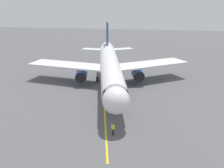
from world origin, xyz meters
name	(u,v)px	position (x,y,z in m)	size (l,w,h in m)	color
ground_plane	(104,85)	(0.00, 0.00, 0.00)	(220.00, 220.00, 0.00)	#565659
apron_lead_in_line	(104,96)	(-1.31, 6.23, 0.01)	(0.24, 40.00, 0.01)	yellow
airplane	(110,66)	(-1.25, -0.04, 4.00)	(33.87, 39.93, 11.50)	white
ground_crew_marshaller	(113,129)	(-5.41, 19.67, 0.89)	(0.46, 0.45, 1.71)	#23232D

